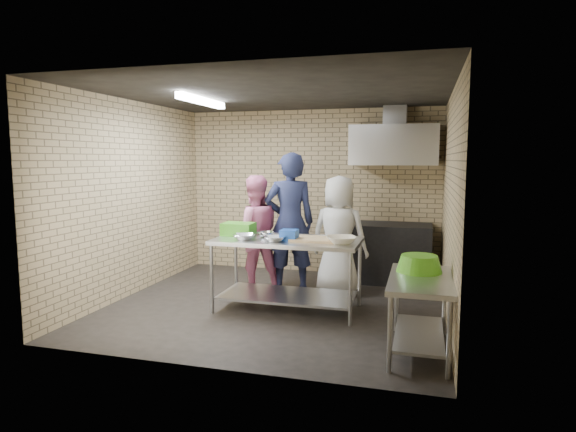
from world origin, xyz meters
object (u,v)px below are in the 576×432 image
(green_basin, at_px, (419,263))
(bottle_red, at_px, (398,150))
(woman_pink, at_px, (254,233))
(woman_white, at_px, (339,235))
(blue_tub, at_px, (289,235))
(stove, at_px, (391,253))
(prep_table, at_px, (287,274))
(bottle_green, at_px, (425,151))
(side_counter, at_px, (420,315))
(green_crate, at_px, (238,229))
(man_navy, at_px, (290,222))

(green_basin, distance_m, bottle_red, 3.01)
(woman_pink, distance_m, woman_white, 1.21)
(bottle_red, bearing_deg, blue_tub, -118.81)
(stove, bearing_deg, prep_table, -123.23)
(green_basin, xyz_separation_m, bottle_green, (0.02, 2.74, 1.18))
(stove, bearing_deg, side_counter, -80.71)
(green_crate, xyz_separation_m, woman_pink, (-0.01, 0.65, -0.15))
(prep_table, distance_m, bottle_green, 3.02)
(bottle_green, bearing_deg, stove, -151.93)
(blue_tub, bearing_deg, prep_table, 116.57)
(blue_tub, bearing_deg, side_counter, -29.09)
(green_crate, height_order, bottle_red, bottle_red)
(woman_pink, xyz_separation_m, woman_white, (1.21, 0.14, 0.00))
(prep_table, height_order, woman_pink, woman_pink)
(man_navy, bearing_deg, blue_tub, 81.00)
(prep_table, xyz_separation_m, bottle_green, (1.62, 2.02, 1.56))
(side_counter, height_order, bottle_green, bottle_green)
(man_navy, relative_size, woman_pink, 1.19)
(woman_pink, height_order, woman_white, woman_white)
(stove, distance_m, bottle_red, 1.60)
(blue_tub, xyz_separation_m, bottle_red, (1.17, 2.12, 1.06))
(prep_table, distance_m, man_navy, 1.06)
(stove, bearing_deg, bottle_red, 78.23)
(green_crate, bearing_deg, woman_pink, 91.14)
(blue_tub, bearing_deg, man_navy, 105.00)
(green_basin, relative_size, woman_white, 0.28)
(bottle_red, relative_size, man_navy, 0.09)
(blue_tub, bearing_deg, woman_pink, 131.37)
(green_basin, bearing_deg, stove, 99.76)
(bottle_green, xyz_separation_m, woman_pink, (-2.33, -1.25, -1.18))
(green_basin, height_order, bottle_red, bottle_red)
(side_counter, distance_m, man_navy, 2.68)
(green_basin, relative_size, man_navy, 0.23)
(side_counter, height_order, woman_pink, woman_pink)
(woman_pink, bearing_deg, bottle_green, 178.20)
(green_basin, distance_m, woman_white, 1.97)
(side_counter, distance_m, blue_tub, 1.89)
(bottle_green, bearing_deg, blue_tub, -126.45)
(blue_tub, relative_size, bottle_green, 1.34)
(bottle_red, bearing_deg, woman_white, -123.12)
(green_crate, bearing_deg, man_navy, 57.41)
(prep_table, height_order, side_counter, prep_table)
(green_basin, bearing_deg, bottle_red, 97.90)
(green_basin, height_order, man_navy, man_navy)
(green_crate, distance_m, woman_pink, 0.66)
(bottle_green, relative_size, woman_white, 0.09)
(stove, height_order, blue_tub, blue_tub)
(prep_table, relative_size, blue_tub, 9.00)
(blue_tub, relative_size, green_basin, 0.44)
(woman_pink, bearing_deg, blue_tub, 101.29)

